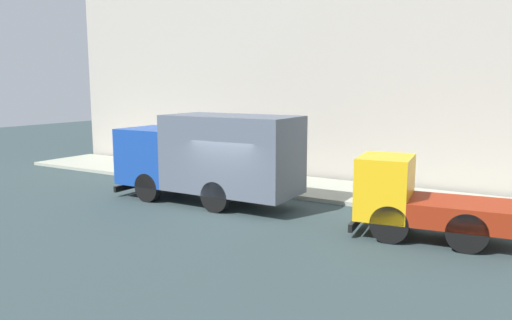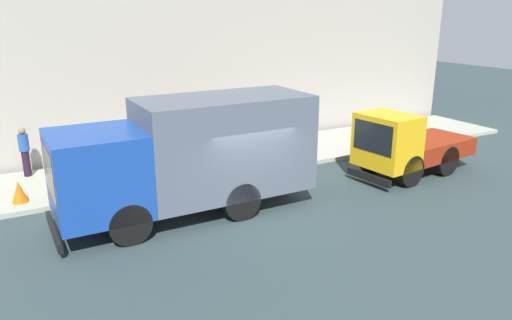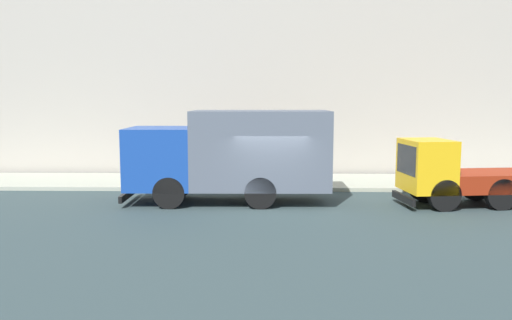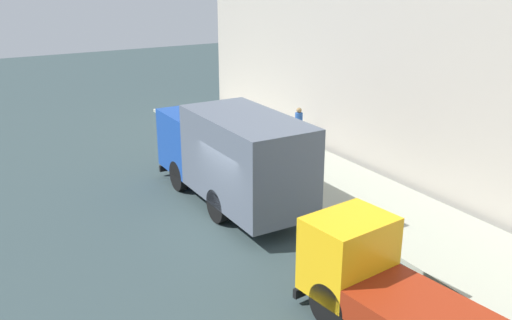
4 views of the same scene
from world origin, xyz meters
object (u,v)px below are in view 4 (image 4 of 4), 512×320
large_utility_truck (232,154)px  traffic_cone_orange (244,144)px  small_flatbed_truck (381,285)px  pedestrian_third (299,125)px  pedestrian_walking (266,142)px  pedestrian_standing (280,156)px

large_utility_truck → traffic_cone_orange: bearing=56.1°
small_flatbed_truck → traffic_cone_orange: 12.61m
traffic_cone_orange → pedestrian_third: bearing=-8.6°
small_flatbed_truck → pedestrian_walking: small_flatbed_truck is taller
large_utility_truck → pedestrian_third: 6.78m
small_flatbed_truck → pedestrian_standing: size_ratio=3.11×
small_flatbed_truck → pedestrian_walking: bearing=65.8°
pedestrian_walking → pedestrian_standing: (-0.32, -1.51, -0.09)m
pedestrian_third → pedestrian_walking: bearing=10.6°
pedestrian_standing → traffic_cone_orange: pedestrian_standing is taller
traffic_cone_orange → pedestrian_walking: bearing=-90.4°
large_utility_truck → pedestrian_standing: (2.55, 1.04, -0.81)m
large_utility_truck → small_flatbed_truck: size_ratio=1.50×
pedestrian_walking → pedestrian_third: 2.93m
large_utility_truck → small_flatbed_truck: (-0.40, -7.76, -0.71)m
small_flatbed_truck → pedestrian_third: bearing=57.1°
large_utility_truck → pedestrian_standing: large_utility_truck is taller
large_utility_truck → pedestrian_third: large_utility_truck is taller
pedestrian_standing → large_utility_truck: bearing=77.4°
pedestrian_standing → pedestrian_third: 4.13m
small_flatbed_truck → pedestrian_walking: (3.27, 10.31, -0.02)m
large_utility_truck → pedestrian_walking: large_utility_truck is taller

